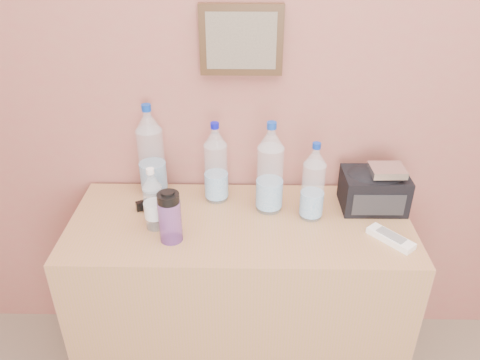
# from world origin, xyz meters

# --- Properties ---
(picture_frame) EXTENTS (0.30, 0.03, 0.25)m
(picture_frame) POSITION_xyz_m (-0.24, 1.98, 1.40)
(picture_frame) COLOR #382311
(picture_frame) RESTS_ON room_shell
(dresser) EXTENTS (1.27, 0.53, 0.80)m
(dresser) POSITION_xyz_m (-0.24, 1.71, 0.40)
(dresser) COLOR #B3814E
(dresser) RESTS_ON ground
(pet_large_a) EXTENTS (0.09, 0.09, 0.33)m
(pet_large_a) POSITION_xyz_m (-0.33, 1.87, 0.94)
(pet_large_a) COLOR white
(pet_large_a) RESTS_ON dresser
(pet_large_b) EXTENTS (0.10, 0.10, 0.38)m
(pet_large_b) POSITION_xyz_m (-0.59, 1.92, 0.96)
(pet_large_b) COLOR white
(pet_large_b) RESTS_ON dresser
(pet_large_c) EXTENTS (0.10, 0.10, 0.36)m
(pet_large_c) POSITION_xyz_m (-0.13, 1.80, 0.96)
(pet_large_c) COLOR silver
(pet_large_c) RESTS_ON dresser
(pet_large_d) EXTENTS (0.08, 0.08, 0.31)m
(pet_large_d) POSITION_xyz_m (0.03, 1.75, 0.93)
(pet_large_d) COLOR silver
(pet_large_d) RESTS_ON dresser
(pet_small) EXTENTS (0.07, 0.07, 0.24)m
(pet_small) POSITION_xyz_m (-0.54, 1.68, 0.90)
(pet_small) COLOR silver
(pet_small) RESTS_ON dresser
(nalgene_bottle) EXTENTS (0.08, 0.08, 0.20)m
(nalgene_bottle) POSITION_xyz_m (-0.48, 1.60, 0.89)
(nalgene_bottle) COLOR #73429C
(nalgene_bottle) RESTS_ON dresser
(sunglasses) EXTENTS (0.16, 0.12, 0.04)m
(sunglasses) POSITION_xyz_m (-0.57, 1.81, 0.82)
(sunglasses) COLOR black
(sunglasses) RESTS_ON dresser
(ac_remote) EXTENTS (0.15, 0.16, 0.02)m
(ac_remote) POSITION_xyz_m (0.29, 1.60, 0.81)
(ac_remote) COLOR silver
(ac_remote) RESTS_ON dresser
(toiletry_bag) EXTENTS (0.24, 0.18, 0.16)m
(toiletry_bag) POSITION_xyz_m (0.27, 1.82, 0.88)
(toiletry_bag) COLOR black
(toiletry_bag) RESTS_ON dresser
(foil_packet) EXTENTS (0.13, 0.11, 0.03)m
(foil_packet) POSITION_xyz_m (0.30, 1.80, 0.97)
(foil_packet) COLOR white
(foil_packet) RESTS_ON toiletry_bag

